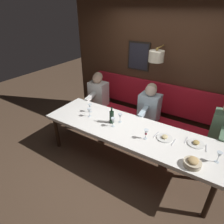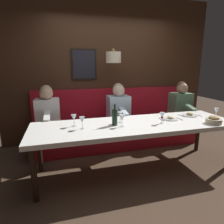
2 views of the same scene
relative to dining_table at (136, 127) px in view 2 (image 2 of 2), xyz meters
name	(u,v)px [view 2 (image 2 of 2)]	position (x,y,z in m)	size (l,w,h in m)	color
ground_plane	(135,169)	(0.00, 0.00, -0.68)	(12.00, 12.00, 0.00)	#4C3828
dining_table	(136,127)	(0.00, 0.00, 0.00)	(0.90, 2.96, 0.74)	white
banquette_bench	(118,136)	(0.89, 0.00, -0.46)	(0.52, 3.16, 0.45)	red
back_wall_panel	(110,75)	(1.46, 0.00, 0.68)	(0.59, 4.36, 2.90)	#422819
diner_nearest	(181,103)	(0.88, -1.34, 0.13)	(0.60, 0.40, 0.79)	#567A5B
diner_near	(118,106)	(0.88, -0.01, 0.13)	(0.60, 0.40, 0.79)	silver
diner_middle	(48,110)	(0.88, 1.25, 0.13)	(0.60, 0.40, 0.79)	white
place_setting_0	(190,115)	(0.17, -1.03, 0.07)	(0.24, 0.32, 0.05)	silver
place_setting_1	(171,118)	(0.06, -0.60, 0.07)	(0.24, 0.32, 0.05)	silver
wine_glass_0	(216,111)	(-0.06, -1.33, 0.18)	(0.07, 0.07, 0.16)	silver
wine_glass_1	(122,118)	(-0.08, 0.24, 0.18)	(0.07, 0.07, 0.16)	silver
wine_glass_2	(74,118)	(0.10, 0.87, 0.18)	(0.07, 0.07, 0.16)	silver
wine_glass_3	(82,120)	(-0.04, 0.78, 0.18)	(0.07, 0.07, 0.16)	silver
wine_glass_4	(162,116)	(-0.10, -0.35, 0.17)	(0.07, 0.07, 0.16)	silver
wine_glass_5	(120,115)	(0.09, 0.21, 0.18)	(0.07, 0.07, 0.16)	silver
wine_bottle	(115,117)	(0.00, 0.32, 0.17)	(0.08, 0.08, 0.30)	black
bread_bowl	(214,120)	(-0.30, -1.07, 0.11)	(0.22, 0.22, 0.12)	beige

